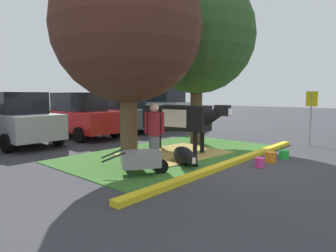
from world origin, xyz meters
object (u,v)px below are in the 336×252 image
(bucket_orange, at_px, (271,157))
(bucket_green, at_px, (284,154))
(bucket_pink, at_px, (260,162))
(sedan_silver, at_px, (17,119))
(shade_tree_right, at_px, (197,36))
(wheelbarrow, at_px, (142,159))
(parking_sign, at_px, (311,107))
(cow_holstein, at_px, (179,118))
(shade_tree_left, at_px, (127,28))
(sedan_red, at_px, (79,116))
(person_handler, at_px, (154,133))
(calf_lying, at_px, (184,156))
(suv_dark_grey, at_px, (156,106))
(sedan_blue, at_px, (121,113))

(bucket_orange, xyz_separation_m, bucket_green, (0.77, -0.11, -0.03))
(bucket_pink, height_order, sedan_silver, sedan_silver)
(shade_tree_right, height_order, bucket_green, shade_tree_right)
(wheelbarrow, xyz_separation_m, bucket_green, (4.11, -1.91, -0.25))
(parking_sign, bearing_deg, bucket_orange, 179.58)
(parking_sign, xyz_separation_m, sedan_silver, (-7.29, 8.60, -0.46))
(shade_tree_right, xyz_separation_m, cow_holstein, (-1.83, -0.61, -2.98))
(bucket_orange, height_order, sedan_silver, sedan_silver)
(shade_tree_left, xyz_separation_m, parking_sign, (6.63, -2.79, -2.19))
(bucket_orange, relative_size, sedan_red, 0.07)
(bucket_green, relative_size, sedan_red, 0.07)
(person_handler, bearing_deg, sedan_red, 74.69)
(calf_lying, height_order, person_handler, person_handler)
(shade_tree_left, height_order, person_handler, shade_tree_left)
(bucket_orange, height_order, bucket_green, bucket_orange)
(sedan_silver, bearing_deg, bucket_green, -63.53)
(bucket_orange, bearing_deg, sedan_red, 95.97)
(person_handler, xyz_separation_m, sedan_red, (1.77, 6.47, 0.06))
(cow_holstein, bearing_deg, bucket_green, -64.76)
(shade_tree_right, height_order, bucket_orange, shade_tree_right)
(shade_tree_left, distance_m, bucket_green, 5.83)
(sedan_red, relative_size, suv_dark_grey, 0.96)
(shade_tree_left, xyz_separation_m, sedan_silver, (-0.66, 5.80, -2.65))
(sedan_blue, height_order, suv_dark_grey, suv_dark_grey)
(suv_dark_grey, bearing_deg, sedan_red, -177.32)
(sedan_blue, bearing_deg, suv_dark_grey, -2.06)
(sedan_silver, xyz_separation_m, suv_dark_grey, (7.94, 0.17, 0.29))
(calf_lying, height_order, parking_sign, parking_sign)
(shade_tree_left, distance_m, sedan_blue, 8.13)
(sedan_blue, bearing_deg, bucket_green, -96.71)
(shade_tree_right, distance_m, sedan_red, 6.28)
(sedan_red, bearing_deg, cow_holstein, -87.44)
(bucket_green, relative_size, sedan_silver, 0.07)
(bucket_pink, height_order, sedan_blue, sedan_blue)
(person_handler, bearing_deg, parking_sign, -17.84)
(cow_holstein, relative_size, suv_dark_grey, 0.68)
(wheelbarrow, relative_size, sedan_red, 0.34)
(wheelbarrow, relative_size, bucket_pink, 5.54)
(bucket_orange, relative_size, sedan_blue, 0.07)
(shade_tree_left, height_order, shade_tree_right, shade_tree_right)
(cow_holstein, xyz_separation_m, person_handler, (-2.02, -0.84, -0.24))
(shade_tree_right, height_order, bucket_pink, shade_tree_right)
(bucket_pink, height_order, bucket_green, same)
(wheelbarrow, height_order, sedan_blue, sedan_blue)
(shade_tree_left, distance_m, shade_tree_right, 4.18)
(bucket_pink, height_order, bucket_orange, bucket_orange)
(wheelbarrow, relative_size, bucket_orange, 4.65)
(cow_holstein, bearing_deg, bucket_pink, -91.70)
(cow_holstein, height_order, calf_lying, cow_holstein)
(bucket_green, height_order, suv_dark_grey, suv_dark_grey)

